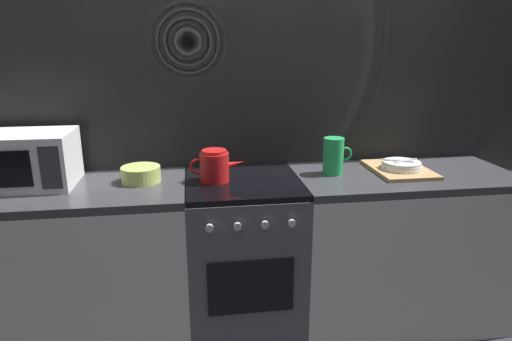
% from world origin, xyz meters
% --- Properties ---
extents(ground_plane, '(8.00, 8.00, 0.00)m').
position_xyz_m(ground_plane, '(0.00, 0.00, 0.00)').
color(ground_plane, '#2D2D33').
extents(back_wall, '(3.60, 0.05, 2.40)m').
position_xyz_m(back_wall, '(0.00, 0.32, 1.20)').
color(back_wall, gray).
rests_on(back_wall, ground_plane).
extents(counter_left, '(1.20, 0.60, 0.90)m').
position_xyz_m(counter_left, '(-0.90, 0.00, 0.45)').
color(counter_left, silver).
rests_on(counter_left, ground_plane).
extents(stove_unit, '(0.60, 0.63, 0.90)m').
position_xyz_m(stove_unit, '(-0.00, -0.00, 0.45)').
color(stove_unit, '#4C4C51').
rests_on(stove_unit, ground_plane).
extents(counter_right, '(1.20, 0.60, 0.90)m').
position_xyz_m(counter_right, '(0.90, 0.00, 0.45)').
color(counter_right, silver).
rests_on(counter_right, ground_plane).
extents(microwave, '(0.46, 0.35, 0.27)m').
position_xyz_m(microwave, '(-1.07, 0.07, 1.04)').
color(microwave, white).
rests_on(microwave, counter_left).
extents(kettle, '(0.28, 0.15, 0.17)m').
position_xyz_m(kettle, '(-0.14, 0.01, 0.98)').
color(kettle, red).
rests_on(kettle, stove_unit).
extents(mixing_bowl, '(0.20, 0.20, 0.08)m').
position_xyz_m(mixing_bowl, '(-0.52, 0.05, 0.94)').
color(mixing_bowl, '#B7D166').
rests_on(mixing_bowl, counter_left).
extents(pitcher, '(0.16, 0.11, 0.20)m').
position_xyz_m(pitcher, '(0.50, 0.05, 1.00)').
color(pitcher, green).
rests_on(pitcher, counter_right).
extents(dish_pile, '(0.30, 0.40, 0.07)m').
position_xyz_m(dish_pile, '(0.88, 0.03, 0.92)').
color(dish_pile, tan).
rests_on(dish_pile, counter_right).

